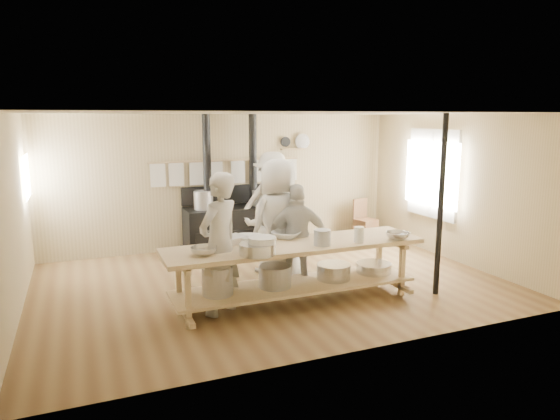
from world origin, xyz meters
The scene contains 24 objects.
ground centered at (0.00, 0.00, 0.00)m, with size 7.00×7.00×0.00m, color brown.
room_shell centered at (0.00, 0.00, 1.62)m, with size 7.00×7.00×7.00m.
window_right centered at (3.47, 0.60, 1.50)m, with size 0.09×1.50×1.65m.
left_opening centered at (-3.45, 2.00, 1.60)m, with size 0.00×0.90×0.90m.
stove centered at (-0.01, 2.12, 0.52)m, with size 1.90×0.75×2.60m.
towel_rail centered at (0.00, 2.40, 1.55)m, with size 3.00×0.04×0.47m.
back_wall_shelf centered at (1.46, 2.43, 2.00)m, with size 0.63×0.14×0.32m.
prep_table centered at (-0.01, -0.90, 0.52)m, with size 3.60×0.90×0.85m.
support_post centered at (2.05, -1.35, 1.30)m, with size 0.08×0.08×2.60m, color black.
cook_far_left centered at (-1.05, -0.86, 0.93)m, with size 0.68×0.45×1.87m, color #B6AFA1.
cook_left centered at (0.14, 0.58, 0.79)m, with size 0.76×0.60×1.57m, color #B6AFA1.
cook_center centered at (0.04, -0.18, 0.98)m, with size 0.95×0.62×1.95m, color #B6AFA1.
cook_right centered at (0.22, -0.50, 0.80)m, with size 0.94×0.39×1.61m, color #B6AFA1.
cook_by_window centered at (0.65, 1.63, 0.96)m, with size 1.24×0.71×1.92m, color #B6AFA1.
chair centered at (2.88, 1.97, 0.25)m, with size 0.47×0.47×0.84m.
bowl_white_a centered at (-0.55, -0.57, 0.89)m, with size 0.36×0.36×0.09m, color white.
bowl_steel_a centered at (-1.29, -1.00, 0.90)m, with size 0.33×0.33×0.10m, color silver.
bowl_white_b centered at (0.01, -0.57, 0.90)m, with size 0.41×0.41×0.10m, color white.
bowl_steel_b centered at (1.43, -1.23, 0.90)m, with size 0.33×0.33×0.10m, color silver.
roasting_pan centered at (-0.81, -0.57, 0.90)m, with size 0.42×0.28×0.09m, color #B2B2B7.
mixing_bowl_large centered at (-0.67, -1.23, 0.92)m, with size 0.46×0.46×0.15m, color silver.
bucket_galv centered at (0.30, -1.12, 0.96)m, with size 0.23×0.23×0.21m, color gray.
deep_bowl_enamel centered at (-0.60, -1.23, 0.96)m, with size 0.35×0.35×0.22m, color white.
pitcher centered at (0.84, -1.17, 0.96)m, with size 0.14×0.14×0.21m, color white.
Camera 1 is at (-2.67, -6.93, 2.55)m, focal length 32.00 mm.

